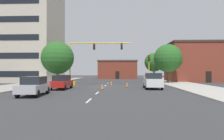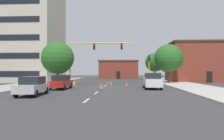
{
  "view_description": "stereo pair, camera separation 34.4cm",
  "coord_description": "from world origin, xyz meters",
  "px_view_note": "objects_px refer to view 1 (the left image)",
  "views": [
    {
      "loc": [
        2.45,
        -29.64,
        2.23
      ],
      "look_at": [
        0.96,
        4.05,
        2.41
      ],
      "focal_mm": 33.35,
      "sensor_mm": 36.0,
      "label": 1
    },
    {
      "loc": [
        2.79,
        -29.63,
        2.23
      ],
      "look_at": [
        0.96,
        4.05,
        2.41
      ],
      "focal_mm": 33.35,
      "sensor_mm": 36.0,
      "label": 2
    }
  ],
  "objects_px": {
    "traffic_signal_gantry": "(79,70)",
    "traffic_cone_roadside_c": "(111,83)",
    "traffic_light_pole_right": "(149,63)",
    "sedan_silver_near_left": "(34,86)",
    "sedan_red_mid_left": "(62,82)",
    "tree_left_near": "(58,58)",
    "traffic_cone_roadside_b": "(102,87)",
    "tree_right_far": "(154,62)",
    "tree_right_mid": "(168,58)",
    "traffic_cone_roadside_a": "(127,85)",
    "pickup_truck_white": "(152,81)"
  },
  "relations": [
    {
      "from": "traffic_signal_gantry",
      "to": "tree_right_mid",
      "type": "height_order",
      "value": "tree_right_mid"
    },
    {
      "from": "sedan_silver_near_left",
      "to": "traffic_cone_roadside_a",
      "type": "bearing_deg",
      "value": 48.55
    },
    {
      "from": "tree_right_far",
      "to": "traffic_cone_roadside_b",
      "type": "distance_m",
      "value": 27.71
    },
    {
      "from": "tree_right_mid",
      "to": "traffic_light_pole_right",
      "type": "bearing_deg",
      "value": -134.05
    },
    {
      "from": "sedan_red_mid_left",
      "to": "traffic_cone_roadside_a",
      "type": "xyz_separation_m",
      "value": [
        8.13,
        3.15,
        -0.52
      ]
    },
    {
      "from": "tree_right_far",
      "to": "sedan_silver_near_left",
      "type": "relative_size",
      "value": 1.43
    },
    {
      "from": "traffic_light_pole_right",
      "to": "sedan_silver_near_left",
      "type": "xyz_separation_m",
      "value": [
        -12.51,
        -15.76,
        -2.64
      ]
    },
    {
      "from": "tree_right_far",
      "to": "traffic_cone_roadside_b",
      "type": "height_order",
      "value": "tree_right_far"
    },
    {
      "from": "sedan_red_mid_left",
      "to": "traffic_cone_roadside_a",
      "type": "distance_m",
      "value": 8.73
    },
    {
      "from": "tree_right_far",
      "to": "tree_right_mid",
      "type": "xyz_separation_m",
      "value": [
        0.72,
        -11.83,
        0.23
      ]
    },
    {
      "from": "traffic_light_pole_right",
      "to": "traffic_cone_roadside_c",
      "type": "distance_m",
      "value": 7.4
    },
    {
      "from": "traffic_signal_gantry",
      "to": "traffic_cone_roadside_c",
      "type": "xyz_separation_m",
      "value": [
        5.3,
        -1.77,
        -1.97
      ]
    },
    {
      "from": "tree_right_far",
      "to": "traffic_cone_roadside_c",
      "type": "height_order",
      "value": "tree_right_far"
    },
    {
      "from": "pickup_truck_white",
      "to": "sedan_red_mid_left",
      "type": "distance_m",
      "value": 11.42
    },
    {
      "from": "traffic_light_pole_right",
      "to": "tree_right_far",
      "type": "bearing_deg",
      "value": 78.31
    },
    {
      "from": "traffic_signal_gantry",
      "to": "traffic_light_pole_right",
      "type": "height_order",
      "value": "traffic_signal_gantry"
    },
    {
      "from": "pickup_truck_white",
      "to": "sedan_red_mid_left",
      "type": "relative_size",
      "value": 1.21
    },
    {
      "from": "traffic_signal_gantry",
      "to": "tree_right_far",
      "type": "xyz_separation_m",
      "value": [
        14.68,
        17.05,
        2.01
      ]
    },
    {
      "from": "tree_right_mid",
      "to": "tree_left_near",
      "type": "distance_m",
      "value": 19.62
    },
    {
      "from": "tree_left_near",
      "to": "traffic_cone_roadside_c",
      "type": "height_order",
      "value": "tree_left_near"
    },
    {
      "from": "sedan_silver_near_left",
      "to": "traffic_cone_roadside_a",
      "type": "xyz_separation_m",
      "value": [
        8.73,
        9.88,
        -0.52
      ]
    },
    {
      "from": "pickup_truck_white",
      "to": "traffic_cone_roadside_a",
      "type": "height_order",
      "value": "pickup_truck_white"
    },
    {
      "from": "tree_right_far",
      "to": "traffic_cone_roadside_c",
      "type": "distance_m",
      "value": 21.4
    },
    {
      "from": "traffic_cone_roadside_b",
      "to": "tree_left_near",
      "type": "bearing_deg",
      "value": 134.26
    },
    {
      "from": "pickup_truck_white",
      "to": "traffic_cone_roadside_c",
      "type": "relative_size",
      "value": 7.21
    },
    {
      "from": "traffic_cone_roadside_b",
      "to": "traffic_cone_roadside_c",
      "type": "bearing_deg",
      "value": 83.16
    },
    {
      "from": "tree_right_far",
      "to": "pickup_truck_white",
      "type": "xyz_separation_m",
      "value": [
        -3.88,
        -23.68,
        -3.38
      ]
    },
    {
      "from": "sedan_red_mid_left",
      "to": "traffic_cone_roadside_b",
      "type": "height_order",
      "value": "sedan_red_mid_left"
    },
    {
      "from": "tree_right_mid",
      "to": "sedan_silver_near_left",
      "type": "xyz_separation_m",
      "value": [
        -16.54,
        -19.93,
        -3.69
      ]
    },
    {
      "from": "tree_left_near",
      "to": "traffic_cone_roadside_c",
      "type": "distance_m",
      "value": 9.73
    },
    {
      "from": "traffic_signal_gantry",
      "to": "traffic_light_pole_right",
      "type": "xyz_separation_m",
      "value": [
        11.37,
        1.06,
        1.19
      ]
    },
    {
      "from": "tree_left_near",
      "to": "pickup_truck_white",
      "type": "distance_m",
      "value": 15.96
    },
    {
      "from": "pickup_truck_white",
      "to": "traffic_cone_roadside_b",
      "type": "distance_m",
      "value": 6.57
    },
    {
      "from": "traffic_cone_roadside_c",
      "to": "sedan_red_mid_left",
      "type": "bearing_deg",
      "value": -133.3
    },
    {
      "from": "tree_right_mid",
      "to": "traffic_cone_roadside_a",
      "type": "bearing_deg",
      "value": -127.87
    },
    {
      "from": "pickup_truck_white",
      "to": "sedan_red_mid_left",
      "type": "bearing_deg",
      "value": -173.26
    },
    {
      "from": "traffic_signal_gantry",
      "to": "traffic_cone_roadside_c",
      "type": "relative_size",
      "value": 14.2
    },
    {
      "from": "traffic_cone_roadside_b",
      "to": "traffic_cone_roadside_c",
      "type": "height_order",
      "value": "traffic_cone_roadside_c"
    },
    {
      "from": "sedan_silver_near_left",
      "to": "sedan_red_mid_left",
      "type": "bearing_deg",
      "value": 84.95
    },
    {
      "from": "tree_right_mid",
      "to": "traffic_cone_roadside_c",
      "type": "bearing_deg",
      "value": -145.3
    },
    {
      "from": "tree_right_mid",
      "to": "traffic_cone_roadside_b",
      "type": "bearing_deg",
      "value": -128.63
    },
    {
      "from": "traffic_signal_gantry",
      "to": "traffic_cone_roadside_b",
      "type": "xyz_separation_m",
      "value": [
        4.51,
        -8.41,
        -1.98
      ]
    },
    {
      "from": "traffic_light_pole_right",
      "to": "tree_left_near",
      "type": "xyz_separation_m",
      "value": [
        -14.81,
        -1.32,
        0.85
      ]
    },
    {
      "from": "tree_left_near",
      "to": "traffic_cone_roadside_b",
      "type": "distance_m",
      "value": 12.06
    },
    {
      "from": "tree_right_mid",
      "to": "pickup_truck_white",
      "type": "height_order",
      "value": "tree_right_mid"
    },
    {
      "from": "traffic_light_pole_right",
      "to": "traffic_cone_roadside_a",
      "type": "bearing_deg",
      "value": -122.74
    },
    {
      "from": "pickup_truck_white",
      "to": "traffic_cone_roadside_b",
      "type": "bearing_deg",
      "value": -164.2
    },
    {
      "from": "traffic_light_pole_right",
      "to": "traffic_cone_roadside_a",
      "type": "height_order",
      "value": "traffic_light_pole_right"
    },
    {
      "from": "pickup_truck_white",
      "to": "traffic_cone_roadside_a",
      "type": "distance_m",
      "value": 3.73
    },
    {
      "from": "traffic_signal_gantry",
      "to": "tree_left_near",
      "type": "bearing_deg",
      "value": -175.69
    }
  ]
}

